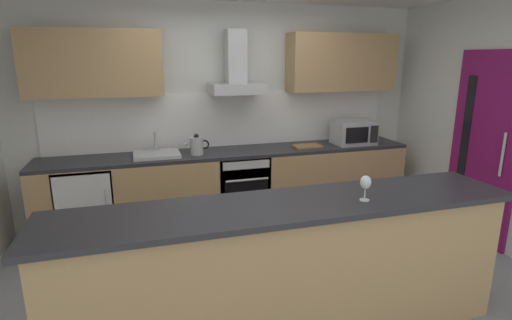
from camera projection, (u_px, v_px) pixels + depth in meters
name	position (u px, v px, depth m)	size (l,w,h in m)	color
ground	(270.00, 280.00, 3.64)	(5.97, 4.42, 0.02)	gray
wall_back	(226.00, 113.00, 4.95)	(5.97, 0.12, 2.60)	silver
wall_right	(509.00, 126.00, 4.02)	(0.12, 4.42, 2.60)	silver
backsplash_tile	(227.00, 119.00, 4.90)	(4.22, 0.02, 0.66)	white
counter_back	(234.00, 187.00, 4.81)	(4.37, 0.60, 0.90)	tan
counter_island	(288.00, 270.00, 2.80)	(3.26, 0.64, 1.02)	tan
upper_cabinets	(229.00, 63.00, 4.59)	(4.31, 0.32, 0.70)	tan
side_door	(483.00, 148.00, 4.25)	(0.08, 0.85, 2.05)	#7A1456
oven	(240.00, 186.00, 4.81)	(0.60, 0.62, 0.80)	slate
refrigerator	(88.00, 204.00, 4.33)	(0.58, 0.60, 0.85)	white
microwave	(354.00, 132.00, 5.05)	(0.50, 0.38, 0.30)	#B7BABC
sink	(157.00, 154.00, 4.43)	(0.50, 0.40, 0.26)	silver
kettle	(197.00, 145.00, 4.50)	(0.29, 0.15, 0.24)	#B7BABC
range_hood	(236.00, 74.00, 4.60)	(0.62, 0.45, 0.72)	#B7BABC
wine_glass	(366.00, 183.00, 2.70)	(0.08, 0.08, 0.18)	silver
chopping_board	(307.00, 146.00, 4.91)	(0.34, 0.22, 0.02)	#9E7247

